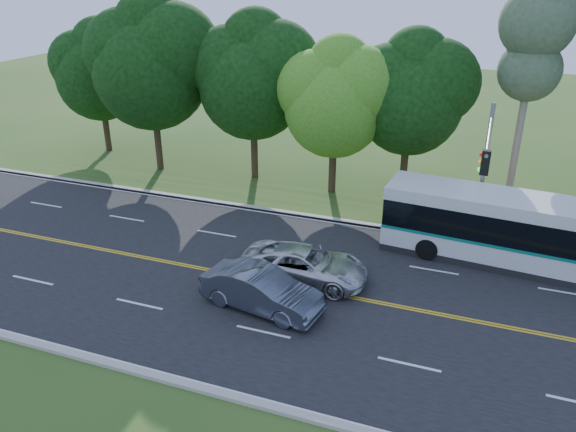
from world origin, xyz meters
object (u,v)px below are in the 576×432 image
(sedan, at_px, (262,290))
(transit_bus, at_px, (524,234))
(traffic_signal, at_px, (485,164))
(suv, at_px, (304,265))

(sedan, bearing_deg, transit_bus, -43.32)
(traffic_signal, bearing_deg, transit_bus, -1.73)
(sedan, relative_size, suv, 0.91)
(suv, bearing_deg, traffic_signal, -57.39)
(traffic_signal, distance_m, suv, 9.13)
(transit_bus, distance_m, suv, 10.06)
(transit_bus, xyz_separation_m, suv, (-8.85, -4.71, -0.85))
(transit_bus, distance_m, sedan, 12.25)
(sedan, distance_m, suv, 2.79)
(sedan, xyz_separation_m, suv, (0.92, 2.64, -0.06))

